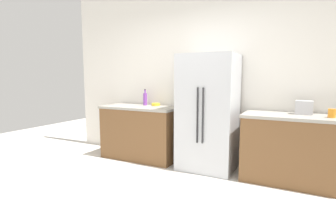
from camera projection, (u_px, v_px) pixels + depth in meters
ground_plane at (141, 207)px, 2.80m from camera, size 10.37×10.37×0.00m
kitchen_back_panel at (203, 71)px, 4.28m from camera, size 5.19×0.10×3.00m
counter_left at (142, 132)px, 4.52m from camera, size 1.33×0.68×0.90m
counter_right at (301, 150)px, 3.40m from camera, size 1.47×0.68×0.90m
refrigerator at (208, 113)px, 3.91m from camera, size 0.82×0.68×1.72m
toaster at (304, 107)px, 3.44m from camera, size 0.21×0.16×0.18m
bottle_a at (145, 99)px, 4.60m from camera, size 0.07×0.07×0.28m
cup_a at (332, 113)px, 3.14m from camera, size 0.09×0.09×0.11m
bowl_a at (156, 104)px, 4.52m from camera, size 0.15×0.15×0.05m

